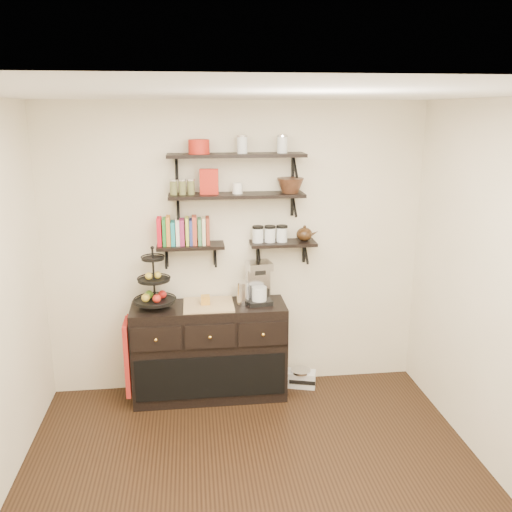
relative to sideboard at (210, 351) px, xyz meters
The scene contains 21 objects.
floor 1.60m from the sideboard, 79.69° to the right, with size 3.50×3.50×0.00m, color black.
ceiling 2.72m from the sideboard, 79.69° to the right, with size 3.50×3.50×0.02m, color white.
back_wall 0.97m from the sideboard, 40.47° to the left, with size 3.50×0.02×2.70m, color white.
shelf_top 1.80m from the sideboard, 20.62° to the left, with size 1.20×0.27×0.23m.
shelf_mid 1.46m from the sideboard, 20.62° to the left, with size 1.20×0.27×0.23m.
shelf_low_left 0.99m from the sideboard, 141.02° to the left, with size 0.60×0.25×0.23m.
shelf_low_right 1.20m from the sideboard, ahead, with size 0.60×0.25×0.23m.
cookbooks 1.14m from the sideboard, 149.75° to the left, with size 0.43×0.15×0.26m.
glass_canisters 1.21m from the sideboard, 11.31° to the left, with size 0.32×0.10×0.13m.
sideboard is the anchor object (origin of this frame).
fruit_stand 0.79m from the sideboard, behind, with size 0.37×0.37×0.54m.
candle 0.50m from the sideboard, behind, with size 0.08×0.08×0.08m, color #B67F2A.
coffee_maker 0.79m from the sideboard, ahead, with size 0.24×0.24×0.40m.
thermal_carafe 0.64m from the sideboard, ahead, with size 0.11×0.11×0.22m, color silver.
apron 0.74m from the sideboard, behind, with size 0.04×0.29×0.68m, color maroon.
radio 0.96m from the sideboard, ahead, with size 0.32×0.24×0.17m.
recipe_box 1.56m from the sideboard, 71.30° to the left, with size 0.16×0.06×0.22m, color #B42114.
walnut_bowl 1.69m from the sideboard, ahead, with size 0.24×0.24×0.13m, color black, non-canonical shape.
ramekins 1.53m from the sideboard, 19.58° to the left, with size 0.09×0.09×0.10m, color white.
teapot 1.40m from the sideboard, ahead, with size 0.20×0.15×0.15m, color black, non-canonical shape.
red_pot 1.86m from the sideboard, 114.83° to the left, with size 0.18×0.18×0.12m, color #B42114.
Camera 1 is at (-0.40, -3.12, 2.61)m, focal length 38.00 mm.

